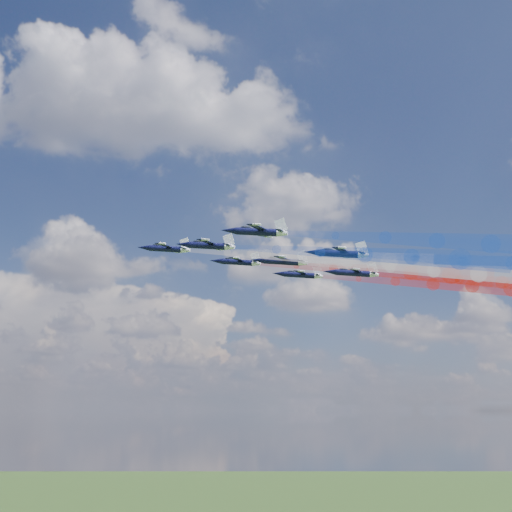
{
  "coord_description": "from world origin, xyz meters",
  "views": [
    {
      "loc": [
        13.81,
        -119.77,
        96.93
      ],
      "look_at": [
        24.38,
        13.6,
        131.24
      ],
      "focal_mm": 42.46,
      "sensor_mm": 36.0,
      "label": 1
    }
  ],
  "objects": [
    {
      "name": "jet_lead",
      "position": [
        3.54,
        18.61,
        133.83
      ],
      "size": [
        16.45,
        14.61,
        5.75
      ],
      "primitive_type": null,
      "rotation": [
        0.11,
        -0.06,
        1.27
      ],
      "color": "black"
    },
    {
      "name": "trail_lead",
      "position": [
        35.07,
        8.9,
        130.08
      ],
      "size": [
        53.45,
        20.63,
        10.9
      ],
      "primitive_type": null,
      "rotation": [
        0.11,
        -0.06,
        1.27
      ],
      "color": "white"
    },
    {
      "name": "jet_inner_left",
      "position": [
        13.35,
        5.05,
        131.1
      ],
      "size": [
        16.45,
        14.61,
        5.75
      ],
      "primitive_type": null,
      "rotation": [
        0.11,
        -0.06,
        1.27
      ],
      "color": "black"
    },
    {
      "name": "trail_inner_left",
      "position": [
        44.88,
        -4.67,
        127.35
      ],
      "size": [
        53.45,
        20.63,
        10.9
      ],
      "primitive_type": null,
      "rotation": [
        0.11,
        -0.06,
        1.27
      ],
      "color": "blue"
    },
    {
      "name": "jet_inner_right",
      "position": [
        20.78,
        27.47,
        133.11
      ],
      "size": [
        16.45,
        14.61,
        5.75
      ],
      "primitive_type": null,
      "rotation": [
        0.11,
        -0.06,
        1.27
      ],
      "color": "black"
    },
    {
      "name": "trail_inner_right",
      "position": [
        52.3,
        17.75,
        129.36
      ],
      "size": [
        53.45,
        20.63,
        10.9
      ],
      "primitive_type": null,
      "rotation": [
        0.11,
        -0.06,
        1.27
      ],
      "color": "red"
    },
    {
      "name": "jet_outer_left",
      "position": [
        22.78,
        -8.97,
        130.22
      ],
      "size": [
        16.45,
        14.61,
        5.75
      ],
      "primitive_type": null,
      "rotation": [
        0.11,
        -0.06,
        1.27
      ],
      "color": "black"
    },
    {
      "name": "trail_outer_left",
      "position": [
        54.3,
        -18.69,
        126.46
      ],
      "size": [
        53.45,
        20.63,
        10.9
      ],
      "primitive_type": null,
      "rotation": [
        0.11,
        -0.06,
        1.27
      ],
      "color": "blue"
    },
    {
      "name": "jet_center_third",
      "position": [
        30.11,
        12.39,
        129.74
      ],
      "size": [
        16.45,
        14.61,
        5.75
      ],
      "primitive_type": null,
      "rotation": [
        0.11,
        -0.06,
        1.27
      ],
      "color": "black"
    },
    {
      "name": "trail_center_third",
      "position": [
        61.64,
        2.68,
        125.99
      ],
      "size": [
        53.45,
        20.63,
        10.9
      ],
      "primitive_type": null,
      "rotation": [
        0.11,
        -0.06,
        1.27
      ],
      "color": "white"
    },
    {
      "name": "jet_outer_right",
      "position": [
        37.13,
        31.35,
        130.98
      ],
      "size": [
        16.45,
        14.61,
        5.75
      ],
      "primitive_type": null,
      "rotation": [
        0.11,
        -0.06,
        1.27
      ],
      "color": "black"
    },
    {
      "name": "trail_outer_right",
      "position": [
        68.65,
        21.64,
        127.22
      ],
      "size": [
        53.45,
        20.63,
        10.9
      ],
      "primitive_type": null,
      "rotation": [
        0.11,
        -0.06,
        1.27
      ],
      "color": "red"
    },
    {
      "name": "jet_rear_left",
      "position": [
        40.07,
        -2.24,
        127.99
      ],
      "size": [
        16.45,
        14.61,
        5.75
      ],
      "primitive_type": null,
      "rotation": [
        0.11,
        -0.06,
        1.27
      ],
      "color": "black"
    },
    {
      "name": "jet_rear_right",
      "position": [
        47.95,
        18.17,
        128.67
      ],
      "size": [
        16.45,
        14.61,
        5.75
      ],
      "primitive_type": null,
      "rotation": [
        0.11,
        -0.06,
        1.27
      ],
      "color": "black"
    },
    {
      "name": "trail_rear_right",
      "position": [
        79.47,
        8.46,
        124.91
      ],
      "size": [
        53.45,
        20.63,
        10.9
      ],
      "primitive_type": null,
      "rotation": [
        0.11,
        -0.06,
        1.27
      ],
      "color": "red"
    }
  ]
}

